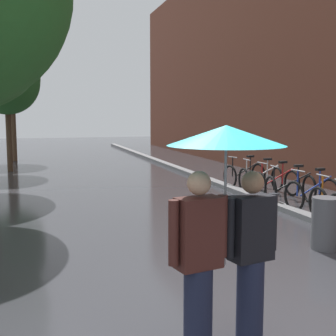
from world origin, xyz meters
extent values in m
plane|color=#38383D|center=(0.00, 0.00, 0.00)|extent=(80.00, 80.00, 0.00)
cube|color=slate|center=(3.20, 10.00, 0.06)|extent=(0.30, 36.00, 0.12)
cylinder|color=#473323|center=(-3.15, 14.32, 1.25)|extent=(0.20, 0.20, 2.50)
ellipsoid|color=#235623|center=(-3.15, 14.32, 3.45)|extent=(2.48, 2.48, 2.53)
cylinder|color=#473323|center=(-3.14, 18.40, 1.42)|extent=(0.24, 0.24, 2.83)
ellipsoid|color=#387533|center=(-3.14, 18.40, 3.86)|extent=(2.61, 2.61, 2.74)
torus|color=black|center=(3.38, 3.92, 0.35)|extent=(0.09, 0.70, 0.70)
cylinder|color=orange|center=(3.46, 3.92, 0.64)|extent=(0.04, 0.04, 0.58)
cylinder|color=#9E9EA3|center=(3.46, 3.92, 0.93)|extent=(0.05, 0.46, 0.03)
torus|color=black|center=(3.35, 4.78, 0.35)|extent=(0.13, 0.70, 0.70)
torus|color=black|center=(4.37, 4.89, 0.35)|extent=(0.13, 0.70, 0.70)
cylinder|color=#233DA8|center=(3.96, 4.84, 0.55)|extent=(0.88, 0.13, 0.43)
cylinder|color=#233DA8|center=(4.06, 4.85, 0.62)|extent=(0.04, 0.04, 0.55)
cube|color=black|center=(4.06, 4.85, 0.93)|extent=(0.23, 0.12, 0.06)
cylinder|color=#233DA8|center=(3.43, 4.79, 0.64)|extent=(0.04, 0.04, 0.58)
cylinder|color=#9E9EA3|center=(3.43, 4.79, 0.93)|extent=(0.08, 0.46, 0.03)
torus|color=black|center=(3.27, 5.69, 0.35)|extent=(0.14, 0.70, 0.70)
torus|color=black|center=(4.28, 5.57, 0.35)|extent=(0.14, 0.70, 0.70)
cylinder|color=black|center=(3.88, 5.62, 0.55)|extent=(0.88, 0.13, 0.43)
cylinder|color=black|center=(3.98, 5.61, 0.62)|extent=(0.04, 0.04, 0.55)
cube|color=black|center=(3.98, 5.61, 0.93)|extent=(0.23, 0.12, 0.06)
cylinder|color=black|center=(3.35, 5.68, 0.64)|extent=(0.04, 0.04, 0.58)
cylinder|color=#9E9EA3|center=(3.35, 5.68, 0.93)|extent=(0.08, 0.46, 0.03)
torus|color=black|center=(3.36, 6.45, 0.35)|extent=(0.10, 0.70, 0.70)
torus|color=black|center=(4.38, 6.50, 0.35)|extent=(0.10, 0.70, 0.70)
cylinder|color=red|center=(3.97, 6.48, 0.55)|extent=(0.88, 0.08, 0.43)
cylinder|color=red|center=(4.07, 6.48, 0.62)|extent=(0.04, 0.04, 0.55)
cube|color=black|center=(4.07, 6.48, 0.93)|extent=(0.23, 0.11, 0.06)
cylinder|color=red|center=(3.44, 6.45, 0.64)|extent=(0.04, 0.04, 0.58)
cylinder|color=#9E9EA3|center=(3.44, 6.45, 0.93)|extent=(0.05, 0.46, 0.03)
torus|color=black|center=(3.38, 7.36, 0.35)|extent=(0.10, 0.70, 0.70)
torus|color=black|center=(4.39, 7.30, 0.35)|extent=(0.10, 0.70, 0.70)
cylinder|color=silver|center=(3.99, 7.33, 0.55)|extent=(0.88, 0.09, 0.43)
cylinder|color=silver|center=(4.09, 7.32, 0.62)|extent=(0.04, 0.04, 0.55)
cube|color=black|center=(4.09, 7.32, 0.93)|extent=(0.23, 0.11, 0.06)
cylinder|color=silver|center=(3.46, 7.36, 0.64)|extent=(0.04, 0.04, 0.58)
cylinder|color=#9E9EA3|center=(3.46, 7.36, 0.93)|extent=(0.06, 0.46, 0.03)
torus|color=black|center=(3.32, 8.14, 0.35)|extent=(0.16, 0.70, 0.70)
torus|color=black|center=(4.33, 8.29, 0.35)|extent=(0.16, 0.70, 0.70)
cylinder|color=black|center=(3.92, 8.23, 0.55)|extent=(0.88, 0.16, 0.43)
cylinder|color=black|center=(4.02, 8.24, 0.62)|extent=(0.04, 0.04, 0.55)
cube|color=black|center=(4.02, 8.24, 0.93)|extent=(0.23, 0.13, 0.06)
cylinder|color=black|center=(3.40, 8.16, 0.64)|extent=(0.04, 0.04, 0.58)
cylinder|color=#9E9EA3|center=(3.40, 8.16, 0.93)|extent=(0.09, 0.46, 0.03)
cylinder|color=#1E233D|center=(-0.87, -0.33, 0.42)|extent=(0.26, 0.26, 0.84)
cube|color=#4C231E|center=(-0.87, -0.33, 1.15)|extent=(0.44, 0.29, 0.63)
sphere|color=tan|center=(-0.87, -0.33, 1.59)|extent=(0.21, 0.21, 0.21)
cylinder|color=#4C231E|center=(-1.12, -0.38, 1.18)|extent=(0.09, 0.09, 0.56)
cylinder|color=#4C231E|center=(-0.63, -0.28, 1.18)|extent=(0.09, 0.09, 0.56)
cylinder|color=#1E233D|center=(-0.30, -0.22, 0.41)|extent=(0.26, 0.26, 0.82)
cube|color=black|center=(-0.30, -0.22, 1.12)|extent=(0.44, 0.29, 0.61)
sphere|color=#9E7051|center=(-0.30, -0.22, 1.56)|extent=(0.21, 0.21, 0.21)
cylinder|color=black|center=(-0.55, -0.27, 1.15)|extent=(0.09, 0.09, 0.55)
cylinder|color=black|center=(-0.06, -0.17, 1.15)|extent=(0.09, 0.09, 0.55)
cylinder|color=#9E9EA3|center=(-0.59, -0.25, 1.36)|extent=(0.02, 0.02, 1.12)
cone|color=#1EB2C6|center=(-0.59, -0.25, 1.99)|extent=(1.06, 1.06, 0.18)
cylinder|color=#4C4C51|center=(2.26, 2.15, 0.42)|extent=(0.44, 0.44, 0.85)
camera|label=1|loc=(-2.22, -3.89, 2.17)|focal=47.73mm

